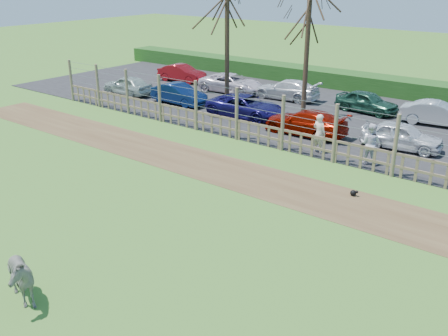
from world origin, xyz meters
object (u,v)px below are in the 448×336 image
Objects in this scene: car_0 at (128,85)px; car_8 at (232,83)px; car_4 at (402,136)px; car_11 at (438,114)px; visitor_b at (370,144)px; tree_mid at (308,25)px; zebra at (16,277)px; visitor_a at (319,133)px; crow at (354,193)px; car_10 at (367,102)px; car_3 at (306,122)px; car_1 at (179,94)px; car_9 at (287,90)px; car_7 at (182,73)px; tree_left at (227,7)px; car_2 at (246,106)px.

car_8 is (4.90, 4.59, 0.00)m from car_0.
car_11 is at bearing -8.29° from car_4.
visitor_b is 7.52m from car_11.
zebra is at bearing -81.71° from tree_mid.
tree_mid is 8.52m from visitor_b.
visitor_a is 1.00× the size of visitor_b.
car_4 and car_8 have the same top height.
car_0 is at bearing 53.02° from zebra.
car_10 is (-4.14, 10.93, 0.52)m from crow.
visitor_a is at bearing -3.71° from visitor_b.
tree_mid reaches higher than car_3.
car_0 is 0.97× the size of car_1.
car_8 is at bearing -25.09° from visitor_a.
visitor_a is at bearing 35.39° from car_9.
tree_mid is 8.07m from car_11.
crow is 0.08× the size of car_1.
car_10 is (5.18, 0.06, 0.00)m from car_9.
visitor_a is 16.72m from car_7.
visitor_b is at bearing 104.13° from crow.
car_1 is (4.28, 0.19, 0.00)m from car_0.
tree_left reaches higher than tree_mid.
visitor_b is at bearing -0.21° from zebra.
zebra reaches higher than car_4.
zebra is (7.23, -17.77, -4.95)m from tree_left.
car_11 is at bearing 91.32° from crow.
car_7 is at bearing 68.34° from car_4.
car_1 is at bearing -144.39° from car_7.
crow is at bearing 72.04° from car_0.
car_1 and car_2 have the same top height.
car_2 is at bearing 146.35° from crow.
tree_left is 5.56m from car_2.
car_0 is at bearing -168.20° from tree_mid.
car_2 is at bearing -28.62° from tree_left.
car_3 is 1.14× the size of car_7.
tree_left reaches higher than car_9.
visitor_b is 18.80m from car_7.
car_2 is (-8.10, 2.67, -0.26)m from visitor_b.
car_2 is at bearing 142.63° from car_10.
tree_mid is 7.16m from visitor_a.
crow is 0.08× the size of car_10.
car_3 is at bearing -104.01° from car_2.
car_7 is 0.84× the size of car_8.
car_1 is 0.84× the size of car_2.
car_7 and car_8 have the same top height.
car_9 is (8.70, -0.01, 0.00)m from car_7.
car_9 and car_11 have the same top height.
car_9 is at bearing 0.36° from car_2.
car_7 is at bearing 57.26° from car_2.
car_1 is at bearing -45.77° from car_9.
car_1 is 1.03× the size of car_4.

